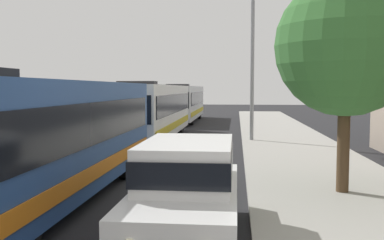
{
  "coord_description": "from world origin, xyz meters",
  "views": [
    {
      "loc": [
        3.3,
        3.35,
        2.88
      ],
      "look_at": [
        1.86,
        17.22,
        1.85
      ],
      "focal_mm": 40.31,
      "sensor_mm": 36.0,
      "label": 1
    }
  ],
  "objects_px": {
    "white_suv": "(187,188)",
    "roadside_tree": "(346,46)",
    "streetlamp_mid": "(252,44)",
    "bus_lead": "(48,137)",
    "bus_middle": "(183,102)",
    "box_truck_oncoming": "(140,102)",
    "bus_second_in_line": "(153,110)"
  },
  "relations": [
    {
      "from": "bus_lead",
      "to": "bus_second_in_line",
      "type": "xyz_separation_m",
      "value": [
        0.0,
        13.28,
        0.0
      ]
    },
    {
      "from": "streetlamp_mid",
      "to": "bus_lead",
      "type": "bearing_deg",
      "value": -112.86
    },
    {
      "from": "box_truck_oncoming",
      "to": "roadside_tree",
      "type": "height_order",
      "value": "roadside_tree"
    },
    {
      "from": "streetlamp_mid",
      "to": "white_suv",
      "type": "bearing_deg",
      "value": -96.44
    },
    {
      "from": "bus_lead",
      "to": "bus_middle",
      "type": "bearing_deg",
      "value": 90.0
    },
    {
      "from": "bus_middle",
      "to": "white_suv",
      "type": "height_order",
      "value": "bus_middle"
    },
    {
      "from": "streetlamp_mid",
      "to": "roadside_tree",
      "type": "bearing_deg",
      "value": -79.98
    },
    {
      "from": "bus_second_in_line",
      "to": "streetlamp_mid",
      "type": "relative_size",
      "value": 1.49
    },
    {
      "from": "box_truck_oncoming",
      "to": "streetlamp_mid",
      "type": "distance_m",
      "value": 15.11
    },
    {
      "from": "bus_lead",
      "to": "roadside_tree",
      "type": "relative_size",
      "value": 2.04
    },
    {
      "from": "bus_middle",
      "to": "white_suv",
      "type": "bearing_deg",
      "value": -82.8
    },
    {
      "from": "bus_lead",
      "to": "bus_second_in_line",
      "type": "relative_size",
      "value": 0.93
    },
    {
      "from": "streetlamp_mid",
      "to": "box_truck_oncoming",
      "type": "bearing_deg",
      "value": 126.29
    },
    {
      "from": "bus_second_in_line",
      "to": "roadside_tree",
      "type": "height_order",
      "value": "roadside_tree"
    },
    {
      "from": "box_truck_oncoming",
      "to": "roadside_tree",
      "type": "xyz_separation_m",
      "value": [
        10.7,
        -23.16,
        2.24
      ]
    },
    {
      "from": "bus_second_in_line",
      "to": "box_truck_oncoming",
      "type": "height_order",
      "value": "bus_second_in_line"
    },
    {
      "from": "bus_middle",
      "to": "streetlamp_mid",
      "type": "relative_size",
      "value": 1.45
    },
    {
      "from": "roadside_tree",
      "to": "white_suv",
      "type": "bearing_deg",
      "value": -134.54
    },
    {
      "from": "bus_second_in_line",
      "to": "box_truck_oncoming",
      "type": "distance_m",
      "value": 11.84
    },
    {
      "from": "bus_lead",
      "to": "streetlamp_mid",
      "type": "distance_m",
      "value": 14.33
    },
    {
      "from": "bus_lead",
      "to": "white_suv",
      "type": "height_order",
      "value": "bus_lead"
    },
    {
      "from": "white_suv",
      "to": "roadside_tree",
      "type": "height_order",
      "value": "roadside_tree"
    },
    {
      "from": "bus_middle",
      "to": "roadside_tree",
      "type": "bearing_deg",
      "value": -73.83
    },
    {
      "from": "bus_lead",
      "to": "bus_second_in_line",
      "type": "bearing_deg",
      "value": 90.0
    },
    {
      "from": "bus_lead",
      "to": "white_suv",
      "type": "distance_m",
      "value": 4.39
    },
    {
      "from": "bus_second_in_line",
      "to": "bus_middle",
      "type": "bearing_deg",
      "value": 90.0
    },
    {
      "from": "bus_lead",
      "to": "streetlamp_mid",
      "type": "relative_size",
      "value": 1.38
    },
    {
      "from": "roadside_tree",
      "to": "box_truck_oncoming",
      "type": "bearing_deg",
      "value": 114.79
    },
    {
      "from": "white_suv",
      "to": "box_truck_oncoming",
      "type": "height_order",
      "value": "box_truck_oncoming"
    },
    {
      "from": "bus_middle",
      "to": "box_truck_oncoming",
      "type": "distance_m",
      "value": 4.05
    },
    {
      "from": "bus_lead",
      "to": "white_suv",
      "type": "bearing_deg",
      "value": -31.51
    },
    {
      "from": "box_truck_oncoming",
      "to": "streetlamp_mid",
      "type": "bearing_deg",
      "value": -53.71
    }
  ]
}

